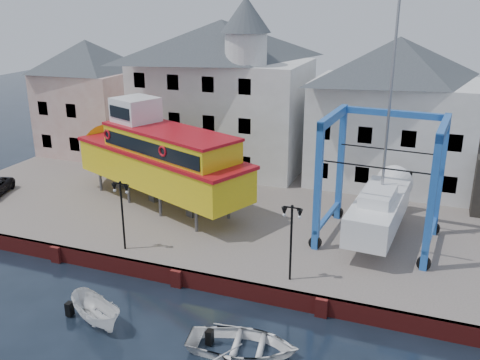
% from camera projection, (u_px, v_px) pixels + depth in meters
% --- Properties ---
extents(ground, '(140.00, 140.00, 0.00)m').
position_uv_depth(ground, '(177.00, 286.00, 29.23)').
color(ground, black).
rests_on(ground, ground).
extents(hardstanding, '(44.00, 22.00, 1.00)m').
position_uv_depth(hardstanding, '(247.00, 207.00, 38.77)').
color(hardstanding, '#665D57').
rests_on(hardstanding, ground).
extents(quay_wall, '(44.00, 0.47, 1.00)m').
position_uv_depth(quay_wall, '(178.00, 277.00, 29.16)').
color(quay_wall, maroon).
rests_on(quay_wall, ground).
extents(building_pink, '(8.00, 7.00, 10.30)m').
position_uv_depth(building_pink, '(90.00, 97.00, 49.15)').
color(building_pink, tan).
rests_on(building_pink, hardstanding).
extents(building_white_main, '(14.00, 8.30, 14.00)m').
position_uv_depth(building_white_main, '(223.00, 92.00, 44.69)').
color(building_white_main, silver).
rests_on(building_white_main, hardstanding).
extents(building_white_right, '(12.00, 8.00, 11.20)m').
position_uv_depth(building_white_right, '(394.00, 112.00, 40.80)').
color(building_white_right, silver).
rests_on(building_white_right, hardstanding).
extents(lamp_post_left, '(1.12, 0.32, 4.20)m').
position_uv_depth(lamp_post_left, '(121.00, 198.00, 30.27)').
color(lamp_post_left, black).
rests_on(lamp_post_left, hardstanding).
extents(lamp_post_right, '(1.12, 0.32, 4.20)m').
position_uv_depth(lamp_post_right, '(292.00, 224.00, 26.90)').
color(lamp_post_right, black).
rests_on(lamp_post_right, hardstanding).
extents(tour_boat, '(17.00, 10.10, 7.30)m').
position_uv_depth(tour_boat, '(152.00, 155.00, 37.42)').
color(tour_boat, '#59595E').
rests_on(tour_boat, hardstanding).
extents(travel_lift, '(7.18, 9.84, 14.65)m').
position_uv_depth(travel_lift, '(382.00, 198.00, 32.25)').
color(travel_lift, '#2251AC').
rests_on(travel_lift, hardstanding).
extents(motorboat_a, '(3.98, 2.92, 1.45)m').
position_uv_depth(motorboat_a, '(98.00, 323.00, 25.98)').
color(motorboat_a, white).
rests_on(motorboat_a, ground).
extents(motorboat_b, '(5.51, 4.34, 1.03)m').
position_uv_depth(motorboat_b, '(243.00, 352.00, 23.82)').
color(motorboat_b, white).
rests_on(motorboat_b, ground).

